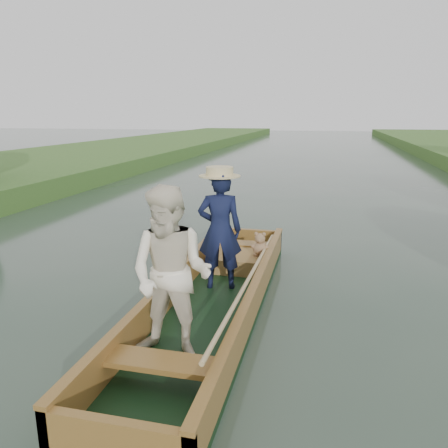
# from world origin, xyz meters

# --- Properties ---
(ground) EXTENTS (120.00, 120.00, 0.00)m
(ground) POSITION_xyz_m (0.00, 0.00, 0.00)
(ground) COLOR #283D30
(ground) RESTS_ON ground
(punt) EXTENTS (1.12, 5.00, 1.71)m
(punt) POSITION_xyz_m (-0.03, -0.19, 0.56)
(punt) COLOR black
(punt) RESTS_ON ground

